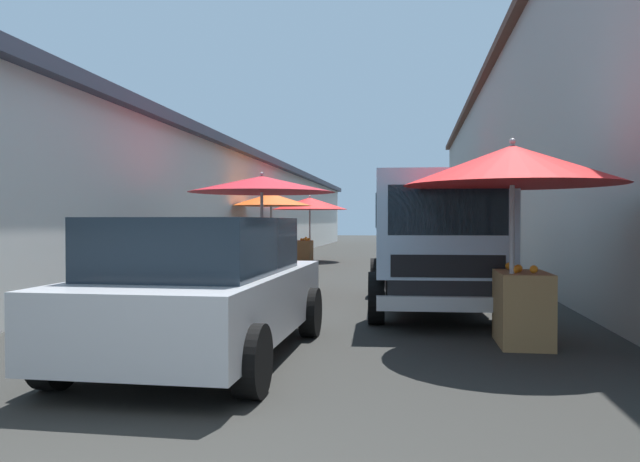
{
  "coord_description": "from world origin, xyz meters",
  "views": [
    {
      "loc": [
        -2.1,
        -1.29,
        1.42
      ],
      "look_at": [
        13.0,
        0.97,
        1.17
      ],
      "focal_mm": 34.37,
      "sensor_mm": 36.0,
      "label": 1
    }
  ],
  "objects_px": {
    "fruit_stall_near_right": "(514,186)",
    "vendor_in_shade": "(431,242)",
    "fruit_stall_far_right": "(270,209)",
    "delivery_truck": "(436,247)",
    "fruit_stall_mid_lane": "(264,202)",
    "fruit_stall_far_left": "(309,209)",
    "hatchback_car": "(205,287)",
    "fruit_stall_near_left": "(442,215)",
    "vendor_by_crates": "(460,250)"
  },
  "relations": [
    {
      "from": "fruit_stall_mid_lane",
      "to": "fruit_stall_far_left",
      "type": "bearing_deg",
      "value": 4.75
    },
    {
      "from": "fruit_stall_mid_lane",
      "to": "fruit_stall_near_right",
      "type": "xyz_separation_m",
      "value": [
        -4.15,
        -3.87,
        0.02
      ]
    },
    {
      "from": "fruit_stall_near_left",
      "to": "delivery_truck",
      "type": "xyz_separation_m",
      "value": [
        -12.67,
        0.7,
        -0.57
      ]
    },
    {
      "from": "fruit_stall_near_left",
      "to": "fruit_stall_far_left",
      "type": "height_order",
      "value": "fruit_stall_far_left"
    },
    {
      "from": "delivery_truck",
      "to": "vendor_in_shade",
      "type": "bearing_deg",
      "value": -1.25
    },
    {
      "from": "vendor_in_shade",
      "to": "fruit_stall_near_left",
      "type": "bearing_deg",
      "value": -5.62
    },
    {
      "from": "fruit_stall_mid_lane",
      "to": "fruit_stall_near_right",
      "type": "distance_m",
      "value": 5.67
    },
    {
      "from": "fruit_stall_far_right",
      "to": "vendor_in_shade",
      "type": "height_order",
      "value": "fruit_stall_far_right"
    },
    {
      "from": "fruit_stall_far_right",
      "to": "delivery_truck",
      "type": "height_order",
      "value": "fruit_stall_far_right"
    },
    {
      "from": "fruit_stall_far_right",
      "to": "vendor_in_shade",
      "type": "relative_size",
      "value": 1.61
    },
    {
      "from": "vendor_by_crates",
      "to": "fruit_stall_far_left",
      "type": "bearing_deg",
      "value": 25.28
    },
    {
      "from": "fruit_stall_far_right",
      "to": "delivery_truck",
      "type": "distance_m",
      "value": 9.85
    },
    {
      "from": "fruit_stall_near_right",
      "to": "vendor_in_shade",
      "type": "relative_size",
      "value": 1.6
    },
    {
      "from": "fruit_stall_far_right",
      "to": "delivery_truck",
      "type": "xyz_separation_m",
      "value": [
        -8.71,
        -4.53,
        -0.73
      ]
    },
    {
      "from": "fruit_stall_near_right",
      "to": "vendor_by_crates",
      "type": "bearing_deg",
      "value": 2.56
    },
    {
      "from": "vendor_in_shade",
      "to": "delivery_truck",
      "type": "bearing_deg",
      "value": 178.75
    },
    {
      "from": "fruit_stall_near_right",
      "to": "vendor_in_shade",
      "type": "height_order",
      "value": "fruit_stall_near_right"
    },
    {
      "from": "fruit_stall_far_right",
      "to": "vendor_in_shade",
      "type": "bearing_deg",
      "value": -108.36
    },
    {
      "from": "fruit_stall_far_right",
      "to": "vendor_by_crates",
      "type": "relative_size",
      "value": 1.58
    },
    {
      "from": "fruit_stall_far_right",
      "to": "fruit_stall_far_left",
      "type": "bearing_deg",
      "value": -9.66
    },
    {
      "from": "fruit_stall_near_left",
      "to": "vendor_by_crates",
      "type": "xyz_separation_m",
      "value": [
        -10.03,
        0.14,
        -0.74
      ]
    },
    {
      "from": "fruit_stall_mid_lane",
      "to": "hatchback_car",
      "type": "xyz_separation_m",
      "value": [
        -5.17,
        -0.64,
        -1.04
      ]
    },
    {
      "from": "fruit_stall_far_left",
      "to": "vendor_in_shade",
      "type": "height_order",
      "value": "fruit_stall_far_left"
    },
    {
      "from": "fruit_stall_far_left",
      "to": "delivery_truck",
      "type": "xyz_separation_m",
      "value": [
        -12.16,
        -3.94,
        -0.81
      ]
    },
    {
      "from": "fruit_stall_mid_lane",
      "to": "hatchback_car",
      "type": "height_order",
      "value": "fruit_stall_mid_lane"
    },
    {
      "from": "fruit_stall_near_right",
      "to": "delivery_truck",
      "type": "relative_size",
      "value": 0.48
    },
    {
      "from": "vendor_by_crates",
      "to": "delivery_truck",
      "type": "bearing_deg",
      "value": 168.14
    },
    {
      "from": "fruit_stall_mid_lane",
      "to": "hatchback_car",
      "type": "relative_size",
      "value": 0.7
    },
    {
      "from": "fruit_stall_mid_lane",
      "to": "vendor_in_shade",
      "type": "relative_size",
      "value": 1.83
    },
    {
      "from": "fruit_stall_near_left",
      "to": "delivery_truck",
      "type": "relative_size",
      "value": 0.43
    },
    {
      "from": "fruit_stall_near_left",
      "to": "fruit_stall_near_right",
      "type": "relative_size",
      "value": 0.91
    },
    {
      "from": "delivery_truck",
      "to": "vendor_by_crates",
      "type": "distance_m",
      "value": 2.7
    },
    {
      "from": "fruit_stall_far_left",
      "to": "vendor_in_shade",
      "type": "xyz_separation_m",
      "value": [
        -5.0,
        -4.1,
        -0.99
      ]
    },
    {
      "from": "vendor_by_crates",
      "to": "hatchback_car",
      "type": "bearing_deg",
      "value": 152.32
    },
    {
      "from": "fruit_stall_near_right",
      "to": "hatchback_car",
      "type": "xyz_separation_m",
      "value": [
        -1.02,
        3.22,
        -1.07
      ]
    },
    {
      "from": "fruit_stall_mid_lane",
      "to": "vendor_in_shade",
      "type": "bearing_deg",
      "value": -32.61
    },
    {
      "from": "fruit_stall_near_right",
      "to": "fruit_stall_near_left",
      "type": "bearing_deg",
      "value": 0.26
    },
    {
      "from": "fruit_stall_near_left",
      "to": "fruit_stall_near_right",
      "type": "height_order",
      "value": "fruit_stall_near_right"
    },
    {
      "from": "fruit_stall_far_left",
      "to": "fruit_stall_near_right",
      "type": "relative_size",
      "value": 1.11
    },
    {
      "from": "hatchback_car",
      "to": "fruit_stall_near_left",
      "type": "bearing_deg",
      "value": -11.32
    },
    {
      "from": "hatchback_car",
      "to": "vendor_by_crates",
      "type": "height_order",
      "value": "vendor_by_crates"
    },
    {
      "from": "hatchback_car",
      "to": "delivery_truck",
      "type": "bearing_deg",
      "value": -38.38
    },
    {
      "from": "fruit_stall_mid_lane",
      "to": "delivery_truck",
      "type": "xyz_separation_m",
      "value": [
        -2.07,
        -3.1,
        -0.74
      ]
    },
    {
      "from": "fruit_stall_mid_lane",
      "to": "fruit_stall_near_right",
      "type": "bearing_deg",
      "value": -137.0
    },
    {
      "from": "fruit_stall_far_left",
      "to": "delivery_truck",
      "type": "bearing_deg",
      "value": -162.04
    },
    {
      "from": "fruit_stall_far_right",
      "to": "hatchback_car",
      "type": "distance_m",
      "value": 12.04
    },
    {
      "from": "vendor_in_shade",
      "to": "vendor_by_crates",
      "type": "bearing_deg",
      "value": -174.97
    },
    {
      "from": "delivery_truck",
      "to": "fruit_stall_mid_lane",
      "type": "bearing_deg",
      "value": 56.33
    },
    {
      "from": "fruit_stall_far_left",
      "to": "fruit_stall_near_left",
      "type": "bearing_deg",
      "value": -83.68
    },
    {
      "from": "fruit_stall_mid_lane",
      "to": "fruit_stall_near_left",
      "type": "distance_m",
      "value": 11.27
    }
  ]
}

